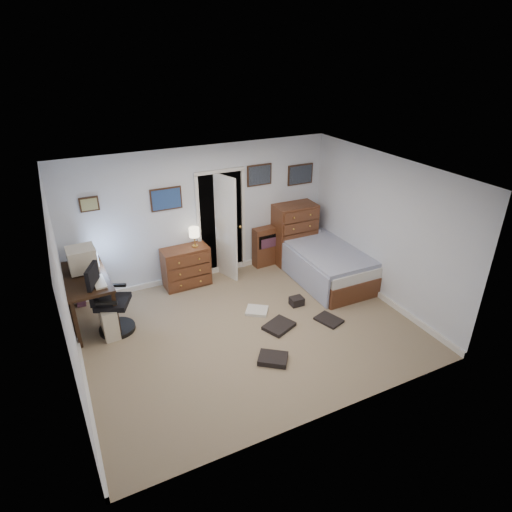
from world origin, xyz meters
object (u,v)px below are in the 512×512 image
at_px(tall_dresser, 294,234).
at_px(office_chair, 109,307).
at_px(low_dresser, 186,267).
at_px(computer_desk, 80,287).
at_px(bed, 323,261).

bearing_deg(tall_dresser, office_chair, -166.42).
xyz_separation_m(office_chair, low_dresser, (1.49, 0.86, -0.07)).
relative_size(office_chair, tall_dresser, 0.93).
distance_m(computer_desk, bed, 4.32).
height_order(office_chair, low_dresser, office_chair).
xyz_separation_m(computer_desk, low_dresser, (1.84, 0.40, -0.26)).
bearing_deg(computer_desk, low_dresser, 9.59).
bearing_deg(bed, computer_desk, 174.62).
distance_m(low_dresser, bed, 2.58).
relative_size(office_chair, bed, 0.54).
height_order(low_dresser, tall_dresser, tall_dresser).
bearing_deg(office_chair, low_dresser, 54.28).
relative_size(computer_desk, bed, 0.68).
bearing_deg(office_chair, computer_desk, 151.39).
height_order(computer_desk, bed, computer_desk).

